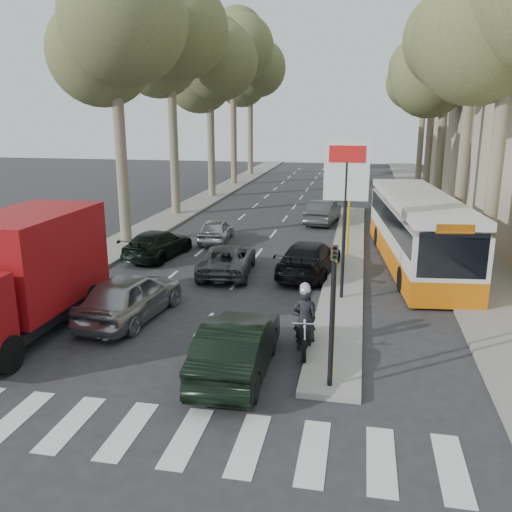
{
  "coord_description": "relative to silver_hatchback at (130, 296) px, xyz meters",
  "views": [
    {
      "loc": [
        3.78,
        -13.34,
        6.46
      ],
      "look_at": [
        0.25,
        4.65,
        1.6
      ],
      "focal_mm": 38.0,
      "sensor_mm": 36.0,
      "label": 1
    }
  ],
  "objects": [
    {
      "name": "tree_l_a",
      "position": [
        -4.52,
        10.1,
        9.6
      ],
      "size": [
        7.4,
        7.2,
        14.1
      ],
      "color": "#6B604C",
      "rests_on": "ground"
    },
    {
      "name": "tree_r_c",
      "position": [
        12.38,
        24.1,
        8.91
      ],
      "size": [
        7.4,
        7.2,
        13.32
      ],
      "color": "#6B604C",
      "rests_on": "ground"
    },
    {
      "name": "tree_l_c",
      "position": [
        -4.42,
        26.1,
        9.26
      ],
      "size": [
        7.4,
        7.2,
        13.71
      ],
      "color": "#6B604C",
      "rests_on": "ground"
    },
    {
      "name": "motorcycle",
      "position": [
        5.72,
        -1.14,
        0.1
      ],
      "size": [
        0.88,
        2.27,
        1.93
      ],
      "rotation": [
        0.0,
        0.0,
        0.11
      ],
      "color": "black",
      "rests_on": "ground"
    },
    {
      "name": "tree_r_d",
      "position": [
        12.48,
        32.1,
        10.29
      ],
      "size": [
        7.4,
        7.2,
        14.88
      ],
      "color": "#6B604C",
      "rests_on": "ground"
    },
    {
      "name": "dark_hatchback",
      "position": [
        4.22,
        -3.01,
        -0.03
      ],
      "size": [
        1.63,
        4.54,
        1.49
      ],
      "primitive_type": "imported",
      "rotation": [
        0.0,
        0.0,
        3.15
      ],
      "color": "black",
      "rests_on": "ground"
    },
    {
      "name": "ground",
      "position": [
        3.35,
        -2.01,
        -0.78
      ],
      "size": [
        120.0,
        120.0,
        0.0
      ],
      "primitive_type": "plane",
      "color": "#28282B",
      "rests_on": "ground"
    },
    {
      "name": "tree_l_b",
      "position": [
        -4.62,
        18.1,
        10.29
      ],
      "size": [
        7.4,
        7.2,
        14.88
      ],
      "color": "#6B604C",
      "rests_on": "ground"
    },
    {
      "name": "billboard",
      "position": [
        6.6,
        2.99,
        2.93
      ],
      "size": [
        1.5,
        12.1,
        5.6
      ],
      "color": "yellow",
      "rests_on": "ground"
    },
    {
      "name": "silver_hatchback",
      "position": [
        0.0,
        0.0,
        0.0
      ],
      "size": [
        2.34,
        4.75,
        1.56
      ],
      "primitive_type": "imported",
      "rotation": [
        0.0,
        0.0,
        3.03
      ],
      "color": "#999BA0",
      "rests_on": "ground"
    },
    {
      "name": "queue_car_e",
      "position": [
        -1.92,
        7.43,
        -0.14
      ],
      "size": [
        2.34,
        4.6,
        1.28
      ],
      "primitive_type": "imported",
      "rotation": [
        0.0,
        0.0,
        3.01
      ],
      "color": "black",
      "rests_on": "ground"
    },
    {
      "name": "sidewalk_right",
      "position": [
        11.95,
        22.99,
        -0.72
      ],
      "size": [
        3.2,
        70.0,
        0.12
      ],
      "primitive_type": "cube",
      "color": "gray",
      "rests_on": "ground"
    },
    {
      "name": "red_truck",
      "position": [
        -2.65,
        -1.67,
        1.11
      ],
      "size": [
        2.58,
        6.71,
        3.58
      ],
      "rotation": [
        0.0,
        0.0,
        -0.0
      ],
      "color": "black",
      "rests_on": "ground"
    },
    {
      "name": "median_left",
      "position": [
        -4.65,
        25.99,
        -0.72
      ],
      "size": [
        2.4,
        64.0,
        0.12
      ],
      "primitive_type": "cube",
      "color": "gray",
      "rests_on": "ground"
    },
    {
      "name": "city_bus",
      "position": [
        9.55,
        8.42,
        0.85
      ],
      "size": [
        3.73,
        11.94,
        3.09
      ],
      "rotation": [
        0.0,
        0.0,
        0.1
      ],
      "color": "#CF640B",
      "rests_on": "ground"
    },
    {
      "name": "tree_r_b",
      "position": [
        12.58,
        16.1,
        10.64
      ],
      "size": [
        7.4,
        7.2,
        15.27
      ],
      "color": "#6B604C",
      "rests_on": "ground"
    },
    {
      "name": "pedestrian_near",
      "position": [
        10.55,
        7.72,
        0.14
      ],
      "size": [
        0.98,
        0.99,
        1.59
      ],
      "primitive_type": "imported",
      "rotation": [
        0.0,
        0.0,
        2.33
      ],
      "color": "#3B2E46",
      "rests_on": "sidewalk_right"
    },
    {
      "name": "queue_car_b",
      "position": [
        5.15,
        6.05,
        -0.08
      ],
      "size": [
        2.58,
        5.04,
        1.4
      ],
      "primitive_type": "imported",
      "rotation": [
        0.0,
        0.0,
        3.01
      ],
      "color": "black",
      "rests_on": "ground"
    },
    {
      "name": "pedestrian_far",
      "position": [
        10.55,
        10.2,
        0.27
      ],
      "size": [
        1.3,
        0.83,
        1.86
      ],
      "primitive_type": "imported",
      "rotation": [
        0.0,
        0.0,
        3.41
      ],
      "color": "brown",
      "rests_on": "sidewalk_right"
    },
    {
      "name": "tree_r_e",
      "position": [
        12.58,
        40.1,
        9.6
      ],
      "size": [
        7.4,
        7.2,
        14.1
      ],
      "color": "#6B604C",
      "rests_on": "ground"
    },
    {
      "name": "tree_l_e",
      "position": [
        -4.62,
        42.1,
        9.95
      ],
      "size": [
        7.4,
        7.2,
        14.49
      ],
      "color": "#6B604C",
      "rests_on": "ground"
    },
    {
      "name": "queue_car_d",
      "position": [
        4.89,
        16.91,
        -0.07
      ],
      "size": [
        2.01,
        4.44,
        1.41
      ],
      "primitive_type": "imported",
      "rotation": [
        0.0,
        0.0,
        3.02
      ],
      "color": "#47494E",
      "rests_on": "ground"
    },
    {
      "name": "traffic_light_island",
      "position": [
        6.6,
        -3.51,
        1.71
      ],
      "size": [
        0.16,
        0.41,
        3.6
      ],
      "color": "black",
      "rests_on": "ground"
    },
    {
      "name": "queue_car_c",
      "position": [
        -0.15,
        10.99,
        -0.17
      ],
      "size": [
        1.73,
        3.7,
        1.23
      ],
      "primitive_type": "imported",
      "rotation": [
        0.0,
        0.0,
        3.22
      ],
      "color": "#AAABB2",
      "rests_on": "ground"
    },
    {
      "name": "queue_car_a",
      "position": [
        1.82,
        5.57,
        -0.17
      ],
      "size": [
        2.42,
        4.55,
        1.22
      ],
      "primitive_type": "imported",
      "rotation": [
        0.0,
        0.0,
        3.23
      ],
      "color": "#4A4D51",
      "rests_on": "ground"
    },
    {
      "name": "traffic_island",
      "position": [
        6.6,
        8.99,
        -0.7
      ],
      "size": [
        1.5,
        26.0,
        0.16
      ],
      "primitive_type": "cube",
      "color": "gray",
      "rests_on": "ground"
    },
    {
      "name": "tree_l_d",
      "position": [
        -4.52,
        34.1,
        10.98
      ],
      "size": [
        7.4,
        7.2,
        15.66
      ],
      "color": "#6B604C",
      "rests_on": "ground"
    }
  ]
}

